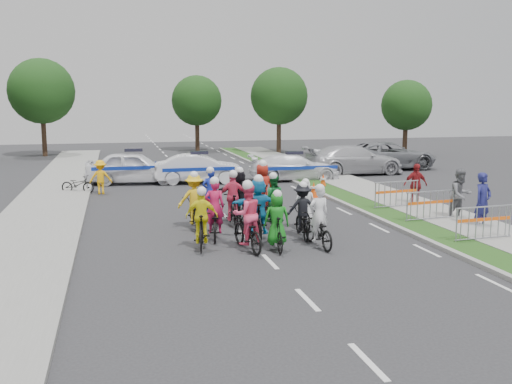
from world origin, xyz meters
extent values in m
plane|color=#28282B|center=(0.00, 0.00, 0.00)|extent=(90.00, 90.00, 0.00)
cube|color=gray|center=(5.10, 5.00, 0.06)|extent=(0.20, 60.00, 0.12)
cube|color=#264616|center=(5.80, 5.00, 0.06)|extent=(1.20, 60.00, 0.11)
cube|color=gray|center=(7.60, 5.00, 0.07)|extent=(2.40, 60.00, 0.13)
cube|color=gray|center=(-6.50, 5.00, 0.07)|extent=(3.00, 60.00, 0.13)
imported|color=black|center=(1.76, 1.17, 0.48)|extent=(0.76, 1.87, 0.96)
imported|color=white|center=(1.76, 1.12, 0.98)|extent=(0.61, 0.42, 1.60)
sphere|color=white|center=(1.76, 1.07, 1.73)|extent=(0.28, 0.28, 0.28)
imported|color=black|center=(0.50, 1.14, 0.50)|extent=(0.59, 1.69, 1.00)
imported|color=#17801C|center=(0.50, 1.09, 0.93)|extent=(0.77, 0.53, 1.50)
sphere|color=white|center=(0.50, 1.04, 1.62)|extent=(0.26, 0.26, 0.26)
imported|color=black|center=(-0.31, 1.33, 0.52)|extent=(0.98, 2.06, 1.04)
imported|color=#FC4674|center=(-0.31, 1.28, 1.05)|extent=(0.93, 0.78, 1.74)
sphere|color=white|center=(-0.31, 1.23, 1.87)|extent=(0.30, 0.30, 0.30)
imported|color=black|center=(-1.53, 1.78, 0.52)|extent=(0.79, 1.79, 1.04)
imported|color=#FEF51A|center=(-1.53, 1.73, 0.96)|extent=(0.97, 0.54, 1.56)
sphere|color=white|center=(-1.53, 1.68, 1.68)|extent=(0.27, 0.27, 0.27)
imported|color=black|center=(1.67, 2.38, 0.46)|extent=(0.80, 1.79, 0.91)
imported|color=black|center=(1.67, 2.33, 0.94)|extent=(1.04, 0.67, 1.52)
sphere|color=white|center=(1.67, 2.28, 1.64)|extent=(0.26, 0.26, 0.26)
imported|color=black|center=(0.32, 2.57, 0.57)|extent=(0.78, 1.96, 1.14)
imported|color=#1B8DCB|center=(0.32, 2.52, 1.04)|extent=(1.64, 0.71, 1.72)
sphere|color=white|center=(0.32, 2.47, 1.85)|extent=(0.30, 0.30, 0.30)
imported|color=black|center=(-0.97, 2.92, 0.50)|extent=(0.98, 1.98, 1.00)
imported|color=#D91B54|center=(-0.97, 2.87, 1.01)|extent=(0.67, 0.50, 1.66)
sphere|color=white|center=(-0.97, 2.82, 1.79)|extent=(0.29, 0.29, 0.29)
imported|color=black|center=(2.13, 3.47, 0.49)|extent=(0.60, 1.65, 0.97)
imported|color=silver|center=(2.13, 3.42, 0.91)|extent=(0.75, 0.52, 1.46)
sphere|color=white|center=(2.13, 3.37, 1.58)|extent=(0.25, 0.25, 0.25)
imported|color=black|center=(1.20, 4.07, 0.48)|extent=(0.98, 1.92, 0.96)
imported|color=#15772F|center=(1.20, 4.02, 0.98)|extent=(0.88, 0.74, 1.60)
sphere|color=white|center=(1.20, 3.97, 1.73)|extent=(0.28, 0.28, 0.28)
imported|color=black|center=(-0.03, 4.64, 0.55)|extent=(0.57, 1.83, 1.09)
imported|color=#F3436D|center=(-0.03, 4.59, 1.00)|extent=(0.97, 0.43, 1.64)
sphere|color=white|center=(-0.03, 4.54, 1.77)|extent=(0.28, 0.28, 0.28)
imported|color=black|center=(-1.38, 4.43, 0.50)|extent=(0.67, 1.90, 1.00)
imported|color=yellow|center=(-1.38, 4.38, 1.01)|extent=(1.07, 0.62, 1.66)
sphere|color=white|center=(-1.38, 4.33, 1.79)|extent=(0.29, 0.29, 0.29)
imported|color=black|center=(0.37, 5.50, 0.55)|extent=(0.80, 1.87, 1.09)
imported|color=black|center=(0.37, 5.45, 1.00)|extent=(1.58, 0.72, 1.64)
sphere|color=white|center=(0.37, 5.40, 1.77)|extent=(0.28, 0.28, 0.28)
imported|color=black|center=(-0.59, 5.96, 0.49)|extent=(0.87, 1.92, 0.97)
imported|color=#162AAC|center=(-0.59, 5.91, 0.99)|extent=(0.63, 0.46, 1.62)
sphere|color=white|center=(-0.59, 5.86, 1.75)|extent=(0.28, 0.28, 0.28)
imported|color=black|center=(1.38, 6.14, 0.59)|extent=(0.78, 2.00, 1.17)
imported|color=red|center=(1.38, 6.09, 1.06)|extent=(0.92, 0.66, 1.76)
sphere|color=white|center=(1.38, 6.04, 1.90)|extent=(0.30, 0.30, 0.30)
imported|color=white|center=(-2.92, 15.56, 0.82)|extent=(5.05, 2.61, 1.64)
imported|color=white|center=(0.35, 14.94, 0.74)|extent=(4.64, 2.05, 1.48)
imported|color=white|center=(5.38, 14.68, 0.70)|extent=(4.99, 2.44, 1.40)
imported|color=#B7B7BD|center=(9.46, 16.20, 0.83)|extent=(5.82, 2.53, 1.67)
imported|color=slate|center=(12.44, 17.99, 0.85)|extent=(6.29, 3.23, 1.70)
imported|color=navy|center=(7.85, 2.11, 0.94)|extent=(0.78, 0.63, 1.87)
imported|color=#5E5E63|center=(7.92, 3.45, 0.92)|extent=(0.98, 0.81, 1.83)
imported|color=maroon|center=(7.82, 6.38, 0.86)|extent=(1.02, 0.47, 1.71)
imported|color=#FFB10D|center=(-4.51, 12.50, 0.77)|extent=(1.04, 0.65, 1.54)
cube|color=#F24C0C|center=(4.53, 9.24, 0.01)|extent=(0.40, 0.40, 0.03)
cone|color=#F24C0C|center=(4.53, 9.24, 0.35)|extent=(0.36, 0.36, 0.70)
cylinder|color=silver|center=(4.53, 9.24, 0.45)|extent=(0.29, 0.29, 0.08)
cube|color=#F24C0C|center=(5.92, 11.75, 0.01)|extent=(0.40, 0.40, 0.03)
cone|color=#F24C0C|center=(5.92, 11.75, 0.35)|extent=(0.36, 0.36, 0.70)
cylinder|color=silver|center=(5.92, 11.75, 0.45)|extent=(0.29, 0.29, 0.08)
imported|color=black|center=(-5.55, 12.99, 0.41)|extent=(1.65, 1.09, 0.82)
cylinder|color=#382619|center=(9.00, 30.00, 1.62)|extent=(0.36, 0.36, 3.25)
sphere|color=#173B12|center=(9.00, 30.00, 4.55)|extent=(4.55, 4.55, 4.55)
cylinder|color=#382619|center=(18.00, 26.00, 1.38)|extent=(0.36, 0.36, 2.75)
sphere|color=#173B12|center=(18.00, 26.00, 3.85)|extent=(3.85, 3.85, 3.85)
cylinder|color=#382619|center=(-9.00, 32.00, 1.75)|extent=(0.36, 0.36, 3.50)
sphere|color=#173B12|center=(-9.00, 32.00, 4.90)|extent=(4.90, 4.90, 4.90)
cylinder|color=#382619|center=(3.00, 34.00, 1.50)|extent=(0.36, 0.36, 3.00)
sphere|color=#173B12|center=(3.00, 34.00, 4.20)|extent=(4.20, 4.20, 4.20)
camera|label=1|loc=(-3.88, -14.01, 4.20)|focal=40.00mm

